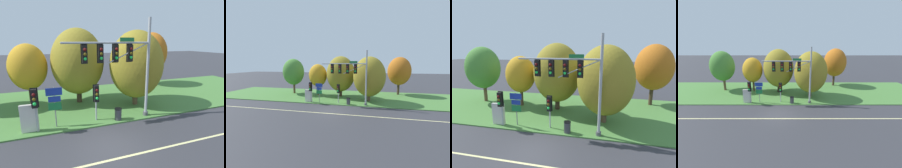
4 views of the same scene
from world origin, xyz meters
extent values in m
plane|color=#333338|center=(0.00, 0.00, 0.00)|extent=(160.00, 160.00, 0.00)
cube|color=beige|center=(0.00, -1.20, 0.00)|extent=(36.00, 0.16, 0.01)
cube|color=#477A38|center=(0.00, 8.25, 0.05)|extent=(48.00, 11.50, 0.10)
cylinder|color=#9EA0A5|center=(4.13, 3.06, 3.91)|extent=(0.22, 0.22, 7.63)
cylinder|color=#4C4C51|center=(4.13, 3.06, 0.25)|extent=(0.40, 0.40, 0.30)
cylinder|color=#9EA0A5|center=(0.94, 3.06, 5.92)|extent=(6.37, 0.14, 0.14)
cylinder|color=#9EA0A5|center=(2.54, 3.06, 5.22)|extent=(3.22, 0.08, 1.47)
cube|color=black|center=(2.62, 3.06, 5.19)|extent=(0.34, 0.28, 1.22)
cube|color=black|center=(2.62, 3.22, 5.19)|extent=(0.46, 0.04, 1.34)
sphere|color=#4C0C0C|center=(2.62, 2.88, 5.49)|extent=(0.22, 0.22, 0.22)
sphere|color=#51420C|center=(2.62, 2.88, 5.19)|extent=(0.22, 0.22, 0.22)
sphere|color=green|center=(2.62, 2.88, 4.89)|extent=(0.22, 0.22, 0.22)
cube|color=black|center=(1.50, 3.06, 5.19)|extent=(0.34, 0.28, 1.22)
cube|color=black|center=(1.50, 3.22, 5.19)|extent=(0.46, 0.04, 1.34)
sphere|color=#4C0C0C|center=(1.50, 2.88, 5.49)|extent=(0.22, 0.22, 0.22)
sphere|color=#51420C|center=(1.50, 2.88, 5.19)|extent=(0.22, 0.22, 0.22)
sphere|color=green|center=(1.50, 2.88, 4.89)|extent=(0.22, 0.22, 0.22)
cube|color=black|center=(0.39, 3.06, 5.19)|extent=(0.34, 0.28, 1.22)
cube|color=black|center=(0.39, 3.22, 5.19)|extent=(0.46, 0.04, 1.34)
sphere|color=#4C0C0C|center=(0.39, 2.88, 5.49)|extent=(0.22, 0.22, 0.22)
sphere|color=#51420C|center=(0.39, 2.88, 5.19)|extent=(0.22, 0.22, 0.22)
sphere|color=green|center=(0.39, 2.88, 4.89)|extent=(0.22, 0.22, 0.22)
cube|color=black|center=(-0.73, 3.06, 5.19)|extent=(0.34, 0.28, 1.22)
cube|color=black|center=(-0.73, 3.22, 5.19)|extent=(0.46, 0.04, 1.34)
sphere|color=#4C0C0C|center=(-0.73, 2.88, 5.49)|extent=(0.22, 0.22, 0.22)
sphere|color=#51420C|center=(-0.73, 2.88, 5.19)|extent=(0.22, 0.22, 0.22)
sphere|color=green|center=(-0.73, 2.88, 4.89)|extent=(0.22, 0.22, 0.22)
cube|color=#196B33|center=(2.34, 3.01, 6.14)|extent=(1.10, 0.04, 0.28)
cylinder|color=#9EA0A5|center=(0.09, 3.53, 1.46)|extent=(0.12, 0.12, 2.72)
cube|color=black|center=(0.09, 3.33, 2.26)|extent=(0.34, 0.28, 1.22)
cube|color=black|center=(0.09, 3.49, 2.26)|extent=(0.46, 0.04, 1.34)
sphere|color=#4C0C0C|center=(0.09, 3.15, 2.56)|extent=(0.22, 0.22, 0.22)
sphere|color=#51420C|center=(0.09, 3.15, 2.26)|extent=(0.22, 0.22, 0.22)
sphere|color=green|center=(0.09, 3.15, 1.96)|extent=(0.22, 0.22, 0.22)
cylinder|color=#9EA0A5|center=(-4.07, 3.10, 1.58)|extent=(0.12, 0.12, 2.95)
cube|color=black|center=(-4.07, 2.90, 2.49)|extent=(0.34, 0.28, 1.22)
cube|color=black|center=(-4.07, 3.06, 2.49)|extent=(0.46, 0.04, 1.34)
sphere|color=#4C0C0C|center=(-4.07, 2.72, 2.79)|extent=(0.22, 0.22, 0.22)
sphere|color=#51420C|center=(-4.07, 2.72, 2.49)|extent=(0.22, 0.22, 0.22)
sphere|color=green|center=(-4.07, 2.72, 2.19)|extent=(0.22, 0.22, 0.22)
cylinder|color=slate|center=(-2.86, 3.39, 1.56)|extent=(0.08, 0.08, 2.91)
cube|color=#193399|center=(-2.86, 3.36, 2.70)|extent=(1.08, 0.03, 0.53)
cube|color=#193399|center=(-2.86, 3.36, 2.17)|extent=(0.82, 0.03, 0.40)
cube|color=#197238|center=(-2.86, 3.36, 1.64)|extent=(0.87, 0.03, 0.54)
cylinder|color=brown|center=(-10.09, 9.01, 1.66)|extent=(0.41, 0.41, 3.11)
ellipsoid|color=#478433|center=(-10.09, 9.01, 4.33)|extent=(4.06, 4.06, 5.07)
cylinder|color=#4C3823|center=(-4.85, 8.44, 1.48)|extent=(0.33, 0.33, 2.76)
ellipsoid|color=#C68C1E|center=(-4.85, 8.44, 3.77)|extent=(3.31, 3.31, 4.14)
cylinder|color=#423021|center=(-0.47, 8.11, 1.43)|extent=(0.50, 0.50, 2.65)
ellipsoid|color=olive|center=(-0.47, 8.11, 4.12)|extent=(4.97, 4.97, 6.21)
cylinder|color=brown|center=(4.51, 5.74, 1.33)|extent=(0.49, 0.49, 2.47)
ellipsoid|color=olive|center=(4.51, 5.74, 3.93)|extent=(4.95, 4.95, 6.18)
cylinder|color=#423021|center=(9.89, 11.94, 1.75)|extent=(0.42, 0.42, 3.30)
ellipsoid|color=#B76019|center=(9.89, 11.94, 4.54)|extent=(4.18, 4.18, 5.22)
cube|color=beige|center=(-4.53, 3.23, 1.05)|extent=(1.10, 0.24, 1.90)
cube|color=#4C4C51|center=(-4.93, 3.23, 0.15)|extent=(0.10, 0.20, 0.10)
cube|color=#4C4C51|center=(-4.13, 3.23, 0.15)|extent=(0.10, 0.20, 0.10)
cylinder|color=#38383D|center=(1.69, 2.99, 0.53)|extent=(0.52, 0.52, 0.85)
cylinder|color=black|center=(1.69, 2.99, 0.99)|extent=(0.56, 0.56, 0.08)
camera|label=1|loc=(-2.91, -8.64, 6.04)|focal=28.00mm
camera|label=2|loc=(4.73, -17.83, 5.92)|focal=24.00mm
camera|label=3|loc=(4.25, -9.62, 6.75)|focal=28.00mm
camera|label=4|loc=(1.42, -16.31, 8.33)|focal=24.00mm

